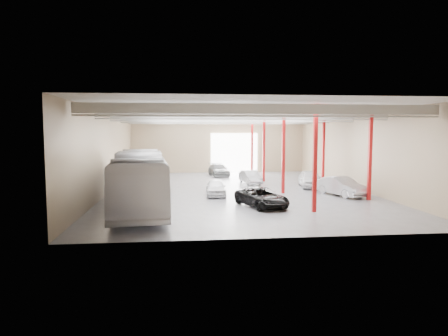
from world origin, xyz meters
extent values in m
cube|color=#4C4C51|center=(0.00, 0.00, 0.00)|extent=(22.00, 32.00, 0.01)
cube|color=#A2A29E|center=(0.00, 0.00, 7.00)|extent=(22.00, 32.00, 0.12)
cube|color=#816751|center=(0.00, 16.00, 3.50)|extent=(22.00, 0.12, 7.00)
cube|color=#816751|center=(0.00, -16.00, 3.50)|extent=(22.00, 0.12, 7.00)
cube|color=#816751|center=(-11.00, 0.00, 3.50)|extent=(0.12, 32.00, 7.00)
cube|color=#816751|center=(11.00, 0.00, 3.50)|extent=(0.12, 32.00, 7.00)
cube|color=white|center=(2.00, 15.85, 2.50)|extent=(6.00, 0.20, 5.00)
cube|color=#A11112|center=(3.80, -10.00, 3.50)|extent=(0.25, 0.25, 7.00)
cube|color=#A11112|center=(3.80, -2.00, 3.50)|extent=(0.25, 0.25, 7.00)
cube|color=#A11112|center=(3.80, 6.00, 3.50)|extent=(0.25, 0.25, 7.00)
cube|color=#A11112|center=(3.80, 13.00, 3.50)|extent=(0.25, 0.25, 7.00)
cube|color=#A11112|center=(9.50, -6.00, 3.50)|extent=(0.25, 0.25, 7.00)
cube|color=#A11112|center=(9.50, 4.00, 3.50)|extent=(0.25, 0.25, 7.00)
cube|color=#ACACA7|center=(0.00, -12.00, 6.55)|extent=(21.60, 0.15, 0.60)
cube|color=#ACACA7|center=(0.00, -12.00, 6.15)|extent=(21.60, 0.10, 0.10)
cube|color=#ACACA7|center=(0.00, -6.00, 6.55)|extent=(21.60, 0.15, 0.60)
cube|color=#ACACA7|center=(0.00, -6.00, 6.15)|extent=(21.60, 0.10, 0.10)
cube|color=#ACACA7|center=(0.00, 0.00, 6.55)|extent=(21.60, 0.15, 0.60)
cube|color=#ACACA7|center=(0.00, 0.00, 6.15)|extent=(21.60, 0.10, 0.10)
cube|color=#ACACA7|center=(0.00, 6.00, 6.55)|extent=(21.60, 0.15, 0.60)
cube|color=#ACACA7|center=(0.00, 6.00, 6.15)|extent=(21.60, 0.10, 0.10)
cube|color=#ACACA7|center=(0.00, 12.00, 6.55)|extent=(21.60, 0.15, 0.60)
cube|color=#ACACA7|center=(0.00, 12.00, 6.15)|extent=(21.60, 0.10, 0.10)
imported|color=silver|center=(-7.62, -7.59, 1.97)|extent=(4.52, 14.35, 3.93)
imported|color=black|center=(0.76, -7.85, 0.66)|extent=(3.64, 5.23, 1.33)
imported|color=white|center=(-2.00, -2.65, 0.66)|extent=(1.71, 3.95, 1.33)
imported|color=#B8B9BD|center=(2.13, 4.50, 0.67)|extent=(1.88, 4.18, 1.33)
imported|color=slate|center=(-0.38, 12.00, 0.70)|extent=(2.50, 4.99, 1.39)
imported|color=#A0A0A5|center=(8.20, -3.86, 0.78)|extent=(3.04, 4.99, 1.55)
imported|color=silver|center=(7.29, 1.34, 0.80)|extent=(2.64, 4.94, 1.60)
camera|label=1|loc=(-4.82, -34.92, 5.26)|focal=32.00mm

